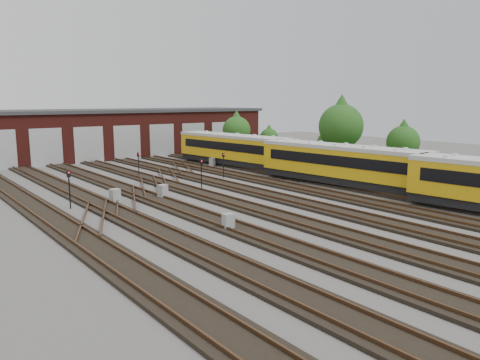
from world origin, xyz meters
TOP-DOWN VIEW (x-y plane):
  - ground at (0.00, 0.00)m, footprint 120.00×120.00m
  - track_network at (-0.17, 0.59)m, footprint 30.40×70.00m
  - maintenance_shed at (-0.01, 39.97)m, footprint 51.00×12.50m
  - grass_verge at (19.00, 10.00)m, footprint 8.00×55.00m
  - metro_train at (10.00, 4.73)m, footprint 4.35×48.44m
  - signal_mast_0 at (-11.96, 10.58)m, footprint 0.25×0.23m
  - signal_mast_1 at (-1.90, 20.55)m, footprint 0.25×0.24m
  - signal_mast_2 at (-1.15, 10.18)m, footprint 0.23×0.22m
  - signal_mast_3 at (4.38, 14.72)m, footprint 0.23×0.21m
  - relay_cabinet_0 at (-6.46, -0.84)m, footprint 0.65×0.56m
  - relay_cabinet_1 at (-8.84, 10.07)m, footprint 0.77×0.67m
  - relay_cabinet_2 at (-5.19, 9.49)m, footprint 0.82×0.75m
  - relay_cabinet_3 at (8.09, 22.13)m, footprint 0.75×0.70m
  - relay_cabinet_4 at (9.57, 23.41)m, footprint 0.66×0.62m
  - tree_0 at (16.00, 27.85)m, footprint 3.79×3.79m
  - tree_1 at (20.57, 26.40)m, footprint 2.60×2.60m
  - tree_2 at (18.98, 12.38)m, footprint 4.99×4.99m
  - tree_3 at (18.78, 13.85)m, footprint 2.86×2.86m
  - tree_4 at (21.32, 5.94)m, footprint 3.44×3.44m
  - bush_0 at (18.67, 0.95)m, footprint 1.45×1.45m
  - bush_1 at (16.64, 22.07)m, footprint 1.18×1.18m
  - bush_2 at (18.45, 29.47)m, footprint 1.62×1.62m

SIDE VIEW (x-z plane):
  - ground at x=0.00m, z-range 0.00..0.00m
  - grass_verge at x=19.00m, z-range 0.00..0.05m
  - track_network at x=-0.17m, z-range -0.06..0.27m
  - relay_cabinet_4 at x=9.57m, z-range 0.00..0.89m
  - relay_cabinet_3 at x=8.09m, z-range 0.00..1.01m
  - relay_cabinet_0 at x=-6.46m, z-range 0.00..1.03m
  - relay_cabinet_2 at x=-5.19m, z-range 0.00..1.12m
  - relay_cabinet_1 at x=-8.84m, z-range 0.00..1.13m
  - bush_1 at x=16.64m, z-range 0.00..1.18m
  - bush_0 at x=18.67m, z-range 0.00..1.45m
  - bush_2 at x=18.45m, z-range 0.00..1.62m
  - signal_mast_1 at x=-1.90m, z-range 0.36..2.79m
  - signal_mast_3 at x=4.38m, z-range 0.36..2.85m
  - signal_mast_2 at x=-1.15m, z-range 0.38..3.10m
  - signal_mast_0 at x=-11.96m, z-range 0.40..3.15m
  - metro_train at x=10.00m, z-range 0.37..3.73m
  - tree_1 at x=20.57m, z-range 0.61..4.91m
  - tree_3 at x=18.78m, z-range 0.67..5.42m
  - maintenance_shed at x=-0.01m, z-range 0.03..6.38m
  - tree_4 at x=21.32m, z-range 0.81..6.51m
  - tree_0 at x=16.00m, z-range 0.89..7.18m
  - tree_2 at x=18.98m, z-range 1.18..9.45m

